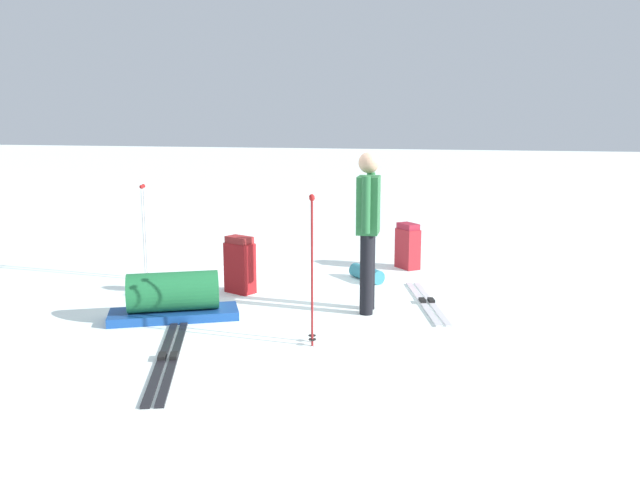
# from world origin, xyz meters

# --- Properties ---
(ground_plane) EXTENTS (80.00, 80.00, 0.00)m
(ground_plane) POSITION_xyz_m (0.00, 0.00, 0.00)
(ground_plane) COLOR white
(skier_standing) EXTENTS (0.57, 0.25, 1.70)m
(skier_standing) POSITION_xyz_m (-0.29, -0.60, 0.95)
(skier_standing) COLOR black
(skier_standing) RESTS_ON ground_plane
(ski_pair_near) EXTENTS (1.73, 0.68, 0.05)m
(ski_pair_near) POSITION_xyz_m (0.20, -1.19, 0.01)
(ski_pair_near) COLOR silver
(ski_pair_near) RESTS_ON ground_plane
(ski_pair_far) EXTENTS (1.90, 0.88, 0.05)m
(ski_pair_far) POSITION_xyz_m (-2.16, 0.77, 0.01)
(ski_pair_far) COLOR black
(ski_pair_far) RESTS_ON ground_plane
(backpack_large_dark) EXTENTS (0.39, 0.38, 0.63)m
(backpack_large_dark) POSITION_xyz_m (1.92, -0.74, 0.31)
(backpack_large_dark) COLOR maroon
(backpack_large_dark) RESTS_ON ground_plane
(backpack_bright) EXTENTS (0.32, 0.40, 0.68)m
(backpack_bright) POSITION_xyz_m (0.10, 1.01, 0.33)
(backpack_bright) COLOR maroon
(backpack_bright) RESTS_ON ground_plane
(ski_poles_planted_near) EXTENTS (0.17, 0.10, 1.37)m
(ski_poles_planted_near) POSITION_xyz_m (-1.44, -0.31, 0.76)
(ski_poles_planted_near) COLOR maroon
(ski_poles_planted_near) RESTS_ON ground_plane
(ski_poles_planted_far) EXTENTS (0.17, 0.10, 1.23)m
(ski_poles_planted_far) POSITION_xyz_m (0.42, 2.43, 0.68)
(ski_poles_planted_far) COLOR #BBBEBE
(ski_poles_planted_far) RESTS_ON ground_plane
(gear_sled) EXTENTS (0.99, 1.37, 0.49)m
(gear_sled) POSITION_xyz_m (-1.06, 1.28, 0.22)
(gear_sled) COLOR #184692
(gear_sled) RESTS_ON ground_plane
(sleeping_mat_rolled) EXTENTS (0.51, 0.52, 0.18)m
(sleeping_mat_rolled) POSITION_xyz_m (1.07, -0.33, 0.09)
(sleeping_mat_rolled) COLOR teal
(sleeping_mat_rolled) RESTS_ON ground_plane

